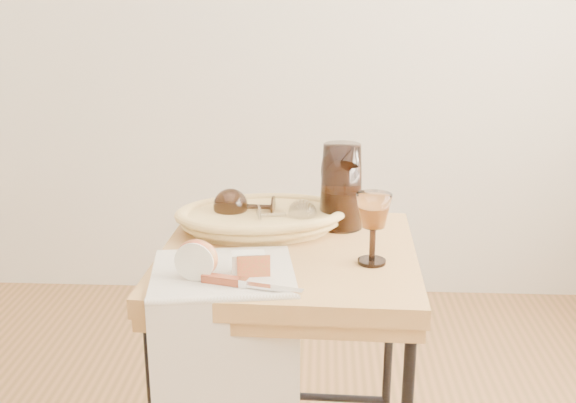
# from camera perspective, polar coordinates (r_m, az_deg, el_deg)

# --- Properties ---
(side_table) EXTENTS (0.59, 0.59, 0.73)m
(side_table) POSITION_cam_1_polar(r_m,az_deg,el_deg) (1.72, 0.04, -15.35)
(side_table) COLOR brown
(side_table) RESTS_ON floor
(tea_towel) EXTENTS (0.33, 0.30, 0.01)m
(tea_towel) POSITION_cam_1_polar(r_m,az_deg,el_deg) (1.43, -5.41, -5.85)
(tea_towel) COLOR silver
(tea_towel) RESTS_ON side_table
(bread_basket) EXTENTS (0.41, 0.32, 0.05)m
(bread_basket) POSITION_cam_1_polar(r_m,az_deg,el_deg) (1.67, -2.19, -1.53)
(bread_basket) COLOR #B08240
(bread_basket) RESTS_ON side_table
(goblet_lying_a) EXTENTS (0.14, 0.09, 0.09)m
(goblet_lying_a) POSITION_cam_1_polar(r_m,az_deg,el_deg) (1.68, -3.27, -0.41)
(goblet_lying_a) COLOR #332015
(goblet_lying_a) RESTS_ON bread_basket
(goblet_lying_b) EXTENTS (0.13, 0.09, 0.07)m
(goblet_lying_b) POSITION_cam_1_polar(r_m,az_deg,el_deg) (1.64, -0.36, -1.12)
(goblet_lying_b) COLOR white
(goblet_lying_b) RESTS_ON bread_basket
(pitcher) EXTENTS (0.23, 0.27, 0.25)m
(pitcher) POSITION_cam_1_polar(r_m,az_deg,el_deg) (1.67, 4.44, 1.28)
(pitcher) COLOR black
(pitcher) RESTS_ON side_table
(wine_goblet) EXTENTS (0.10, 0.10, 0.16)m
(wine_goblet) POSITION_cam_1_polar(r_m,az_deg,el_deg) (1.46, 7.05, -2.25)
(wine_goblet) COLOR white
(wine_goblet) RESTS_ON side_table
(apple_half) EXTENTS (0.09, 0.05, 0.08)m
(apple_half) POSITION_cam_1_polar(r_m,az_deg,el_deg) (1.40, -7.53, -4.68)
(apple_half) COLOR red
(apple_half) RESTS_ON tea_towel
(apple_wedge) EXTENTS (0.07, 0.05, 0.05)m
(apple_wedge) POSITION_cam_1_polar(r_m,az_deg,el_deg) (1.41, -3.31, -5.12)
(apple_wedge) COLOR silver
(apple_wedge) RESTS_ON tea_towel
(table_knife) EXTENTS (0.20, 0.07, 0.02)m
(table_knife) POSITION_cam_1_polar(r_m,az_deg,el_deg) (1.35, -3.38, -6.77)
(table_knife) COLOR silver
(table_knife) RESTS_ON tea_towel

